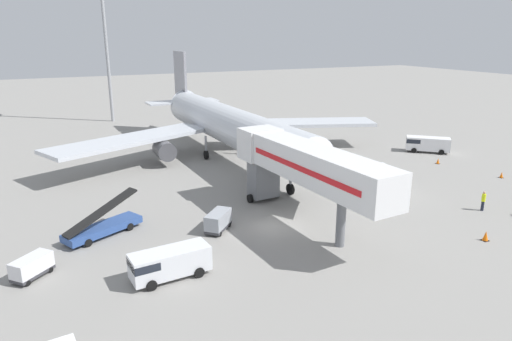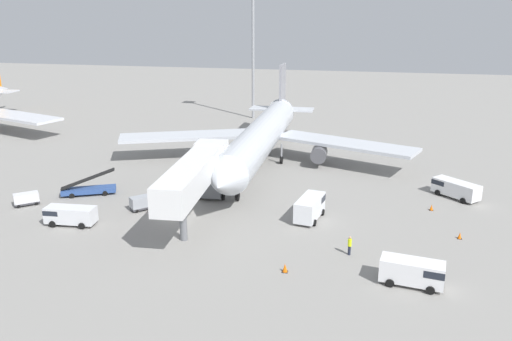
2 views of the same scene
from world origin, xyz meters
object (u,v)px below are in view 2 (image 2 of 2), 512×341
(belt_loader_truck, at_px, (89,189))
(service_van_mid_right, at_px, (310,207))
(baggage_cart_far_right, at_px, (26,199))
(baggage_cart_rear_right, at_px, (143,202))
(apron_light_mast, at_px, (253,22))
(ground_crew_worker_foreground, at_px, (350,245))
(jet_bridge, at_px, (197,173))
(safety_cone_alpha, at_px, (431,207))
(airplane_at_gate, at_px, (263,135))
(safety_cone_bravo, at_px, (285,268))
(safety_cone_charlie, at_px, (460,236))
(service_van_far_center, at_px, (414,271))
(service_van_near_center, at_px, (455,188))
(service_van_near_right, at_px, (69,214))

(belt_loader_truck, height_order, service_van_mid_right, belt_loader_truck)
(baggage_cart_far_right, bearing_deg, service_van_mid_right, 6.03)
(baggage_cart_rear_right, relative_size, apron_light_mast, 0.10)
(ground_crew_worker_foreground, bearing_deg, service_van_mid_right, 120.62)
(jet_bridge, height_order, safety_cone_alpha, jet_bridge)
(airplane_at_gate, distance_m, jet_bridge, 21.78)
(airplane_at_gate, xyz_separation_m, safety_cone_bravo, (8.71, -31.01, -3.91))
(safety_cone_alpha, bearing_deg, airplane_at_gate, 148.49)
(baggage_cart_rear_right, height_order, safety_cone_charlie, baggage_cart_rear_right)
(jet_bridge, bearing_deg, belt_loader_truck, 164.78)
(airplane_at_gate, distance_m, baggage_cart_far_right, 31.87)
(service_van_far_center, bearing_deg, service_van_near_center, 74.89)
(service_van_far_center, height_order, baggage_cart_far_right, service_van_far_center)
(jet_bridge, distance_m, apron_light_mast, 56.41)
(service_van_near_right, xyz_separation_m, apron_light_mast, (5.46, 58.62, 18.08))
(ground_crew_worker_foreground, bearing_deg, jet_bridge, 163.00)
(belt_loader_truck, bearing_deg, safety_cone_alpha, 5.73)
(service_van_mid_right, bearing_deg, apron_light_mast, 109.70)
(ground_crew_worker_foreground, distance_m, apron_light_mast, 65.95)
(service_van_near_right, distance_m, service_van_near_center, 43.37)
(service_van_far_center, distance_m, baggage_cart_rear_right, 29.94)
(service_van_mid_right, height_order, apron_light_mast, apron_light_mast)
(safety_cone_bravo, bearing_deg, safety_cone_alpha, 52.61)
(airplane_at_gate, xyz_separation_m, baggage_cart_far_right, (-22.54, -22.26, -3.49))
(safety_cone_bravo, height_order, safety_cone_charlie, safety_cone_bravo)
(service_van_near_right, relative_size, baggage_cart_rear_right, 1.83)
(service_van_near_center, distance_m, service_van_mid_right, 18.88)
(safety_cone_alpha, xyz_separation_m, safety_cone_charlie, (1.94, -7.16, -0.01))
(airplane_at_gate, relative_size, service_van_near_center, 8.65)
(ground_crew_worker_foreground, height_order, safety_cone_alpha, ground_crew_worker_foreground)
(service_van_near_center, relative_size, baggage_cart_far_right, 1.97)
(service_van_far_center, bearing_deg, service_van_mid_right, 129.39)
(airplane_at_gate, relative_size, safety_cone_alpha, 70.07)
(baggage_cart_far_right, bearing_deg, safety_cone_bravo, -15.63)
(airplane_at_gate, relative_size, safety_cone_bravo, 61.24)
(belt_loader_truck, distance_m, service_van_near_right, 9.09)
(airplane_at_gate, height_order, baggage_cart_far_right, airplane_at_gate)
(belt_loader_truck, bearing_deg, airplane_at_gate, 44.98)
(jet_bridge, bearing_deg, safety_cone_charlie, 2.11)
(service_van_mid_right, bearing_deg, service_van_far_center, -50.61)
(jet_bridge, relative_size, service_van_mid_right, 3.44)
(ground_crew_worker_foreground, height_order, apron_light_mast, apron_light_mast)
(belt_loader_truck, relative_size, service_van_near_right, 1.22)
(service_van_near_center, height_order, baggage_cart_rear_right, service_van_near_center)
(baggage_cart_rear_right, height_order, baggage_cart_far_right, baggage_cart_rear_right)
(baggage_cart_rear_right, xyz_separation_m, safety_cone_charlie, (33.06, -0.17, -0.54))
(baggage_cart_far_right, bearing_deg, airplane_at_gate, 44.65)
(baggage_cart_rear_right, height_order, apron_light_mast, apron_light_mast)
(safety_cone_alpha, distance_m, safety_cone_bravo, 22.00)
(safety_cone_alpha, height_order, apron_light_mast, apron_light_mast)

